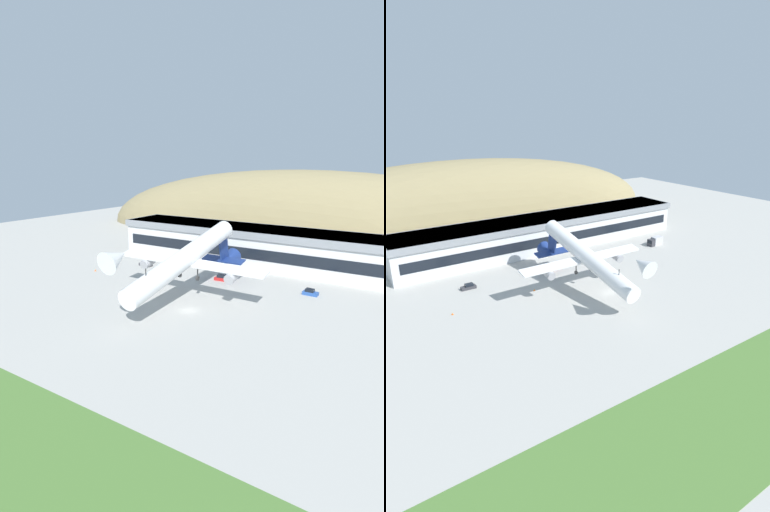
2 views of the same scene
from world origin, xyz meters
The scene contains 9 objects.
ground_plane centered at (0.00, 0.00, 0.00)m, with size 303.07×303.07×0.00m, color #ADAAA3.
hill_backdrop centered at (-7.48, 96.06, 0.00)m, with size 201.77×50.96×56.40m, color #8E7F56.
terminal_building centered at (5.34, 44.98, 6.55)m, with size 110.93×17.95×11.57m.
cargo_airplane centered at (-4.27, 5.77, 9.71)m, with size 38.72×50.33×14.91m.
service_car_0 centered at (-4.56, 23.68, 0.66)m, with size 4.28×2.19×1.59m.
service_car_1 centered at (-31.80, 24.46, 0.65)m, with size 4.26×1.74×1.58m.
service_car_2 centered at (19.21, 24.65, 0.64)m, with size 3.68×1.92×1.55m.
traffic_cone_0 centered at (-16.88, 12.86, 0.28)m, with size 0.52×0.52×0.58m.
traffic_cone_1 centered at (-40.55, 11.77, 0.28)m, with size 0.52×0.52×0.58m.
Camera 1 is at (44.89, -68.05, 31.72)m, focal length 28.00 mm.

